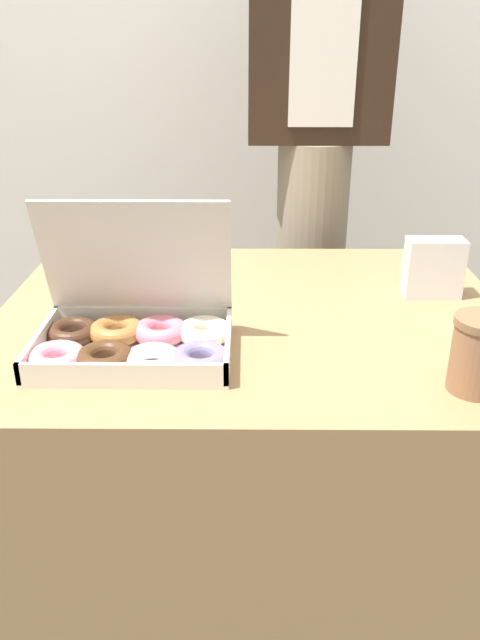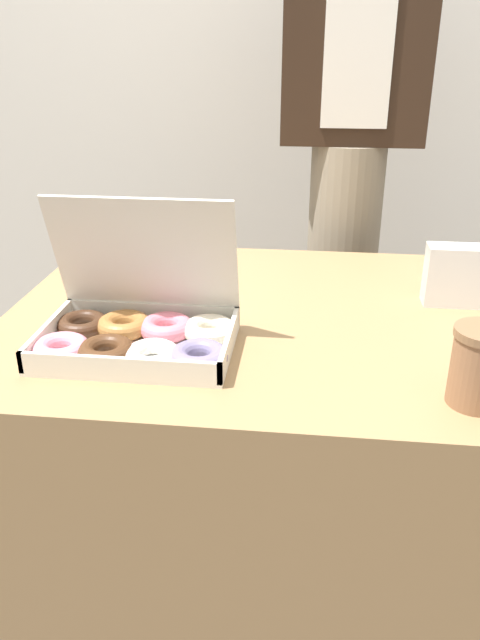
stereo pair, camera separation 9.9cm
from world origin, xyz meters
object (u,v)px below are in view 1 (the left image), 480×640
at_px(coffee_cup, 479,354).
at_px(napkin_holder, 433,268).
at_px(person_customer, 316,138).
at_px(donut_box, 135,334).

xyz_separation_m(coffee_cup, napkin_holder, (0.04, 0.38, 0.00)).
height_order(coffee_cup, person_customer, person_customer).
xyz_separation_m(coffee_cup, person_customer, (-0.16, 0.90, 0.18)).
bearing_deg(napkin_holder, person_customer, 109.96).
bearing_deg(person_customer, napkin_holder, -70.04).
distance_m(donut_box, napkin_holder, 0.62).
xyz_separation_m(napkin_holder, person_customer, (-0.19, 0.53, 0.18)).
height_order(donut_box, coffee_cup, donut_box).
distance_m(napkin_holder, person_customer, 0.59).
xyz_separation_m(donut_box, napkin_holder, (0.56, 0.26, 0.02)).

